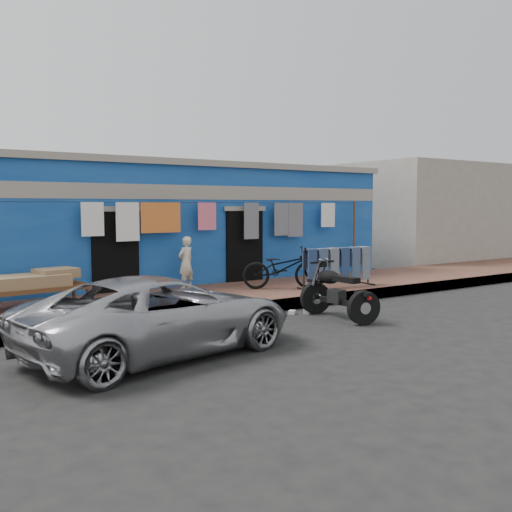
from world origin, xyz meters
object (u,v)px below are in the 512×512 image
Objects in this scene: seated_person at (186,263)px; jeans_rack at (337,267)px; motorcycle at (338,291)px; charpoy at (35,289)px; bicycle at (282,263)px; car at (161,314)px.

seated_person is 0.60× the size of jeans_rack.
motorcycle is at bearing 90.15° from seated_person.
motorcycle is 0.81× the size of charpoy.
motorcycle is (-0.53, -2.57, -0.30)m from bicycle.
seated_person reaches higher than motorcycle.
motorcycle is 2.72m from jeans_rack.
car is 4.04m from motorcycle.
motorcycle is at bearing -33.26° from charpoy.
seated_person is 0.58× the size of charpoy.
jeans_rack is (1.79, 2.03, 0.19)m from motorcycle.
charpoy is at bearing -11.44° from seated_person.
bicycle is 0.88× the size of charpoy.
charpoy is at bearing 169.80° from jeans_rack.
car is at bearing 38.67° from seated_person.
seated_person is 2.28m from bicycle.
bicycle reaches higher than motorcycle.
jeans_rack is (6.74, -1.21, 0.15)m from charpoy.
bicycle is at bearing -6.98° from charpoy.
jeans_rack is (3.20, -1.76, -0.13)m from seated_person.
seated_person is at bearing 8.72° from charpoy.
seated_person reaches higher than charpoy.
seated_person reaches higher than car.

